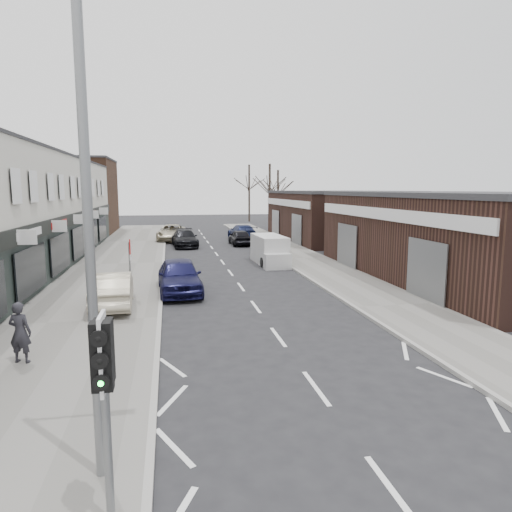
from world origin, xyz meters
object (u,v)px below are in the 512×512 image
street_lamp (99,206)px  parked_car_left_b (185,238)px  white_van (270,250)px  pedestrian (20,332)px  parked_car_left_c (172,233)px  parked_car_right_b (240,237)px  warning_sign (130,252)px  parked_car_right_c (242,232)px  sedan_on_pavement (113,289)px  parked_car_left_a (179,276)px  traffic_light (104,371)px  parked_car_right_a (267,248)px

street_lamp → parked_car_left_b: 31.98m
street_lamp → white_van: size_ratio=1.66×
pedestrian → parked_car_left_c: bearing=-82.3°
white_van → parked_car_right_b: white_van is taller
warning_sign → parked_car_right_c: 24.94m
warning_sign → sedan_on_pavement: (-0.65, -1.31, -1.36)m
street_lamp → parked_car_right_b: street_lamp is taller
parked_car_left_c → parked_car_right_c: (6.71, -0.29, -0.03)m
warning_sign → parked_car_right_b: warning_sign is taller
parked_car_left_a → pedestrian: bearing=-120.9°
warning_sign → parked_car_left_c: 23.77m
street_lamp → parked_car_right_c: (7.99, 36.16, -3.88)m
traffic_light → street_lamp: street_lamp is taller
warning_sign → parked_car_left_a: 2.78m
parked_car_right_c → white_van: bearing=84.1°
pedestrian → parked_car_right_b: 28.30m
pedestrian → parked_car_left_b: bearing=-85.9°
street_lamp → parked_car_left_c: 36.67m
sedan_on_pavement → traffic_light: bearing=93.4°
sedan_on_pavement → parked_car_right_c: 26.35m
warning_sign → parked_car_right_b: bearing=68.0°
parked_car_right_b → white_van: bearing=91.3°
parked_car_right_c → sedan_on_pavement: bearing=65.4°
parked_car_right_c → parked_car_left_a: bearing=69.5°
street_lamp → parked_car_left_b: street_lamp is taller
parked_car_right_c → parked_car_right_a: bearing=86.1°
parked_car_right_a → parked_car_right_b: bearing=-88.6°
sedan_on_pavement → parked_car_left_c: sedan_on_pavement is taller
parked_car_left_c → parked_car_right_b: parked_car_left_c is taller
traffic_light → parked_car_left_b: traffic_light is taller
parked_car_left_c → parked_car_right_a: size_ratio=1.39×
white_van → parked_car_left_c: size_ratio=0.87×
sedan_on_pavement → warning_sign: bearing=-119.3°
parked_car_left_a → parked_car_right_b: 18.92m
traffic_light → white_van: size_ratio=0.64×
parked_car_left_a → parked_car_right_a: parked_car_left_a is taller
parked_car_right_a → parked_car_right_c: bearing=-95.3°
parked_car_left_a → parked_car_right_a: bearing=56.2°
street_lamp → parked_car_left_c: size_ratio=1.45×
parked_car_left_c → parked_car_right_b: bearing=-31.9°
parked_car_left_c → parked_car_left_b: bearing=-72.7°
parked_car_left_b → parked_car_right_c: 7.23m
white_van → warning_sign: bearing=-135.0°
parked_car_right_a → street_lamp: bearing=66.5°
parked_car_left_a → parked_car_left_c: bearing=88.0°
sedan_on_pavement → pedestrian: bearing=70.2°
sedan_on_pavement → parked_car_right_b: bearing=-115.2°
traffic_light → parked_car_right_c: (7.87, 37.37, -1.67)m
parked_car_left_b → parked_car_right_a: 8.93m
warning_sign → parked_car_right_b: size_ratio=0.67×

